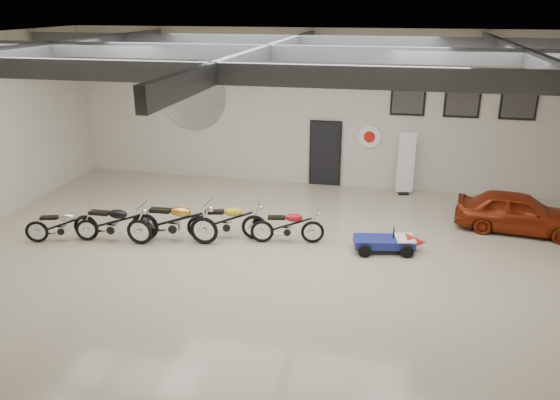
% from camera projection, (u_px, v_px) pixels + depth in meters
% --- Properties ---
extents(floor, '(16.00, 12.00, 0.01)m').
position_uv_depth(floor, '(269.00, 261.00, 12.83)').
color(floor, tan).
rests_on(floor, ground).
extents(ceiling, '(16.00, 12.00, 0.01)m').
position_uv_depth(ceiling, '(268.00, 40.00, 11.12)').
color(ceiling, slate).
rests_on(ceiling, back_wall).
extents(back_wall, '(16.00, 0.02, 5.00)m').
position_uv_depth(back_wall, '(311.00, 109.00, 17.49)').
color(back_wall, beige).
rests_on(back_wall, floor).
extents(ceiling_beams, '(15.80, 11.80, 0.32)m').
position_uv_depth(ceiling_beams, '(268.00, 53.00, 11.20)').
color(ceiling_beams, '#57595F').
rests_on(ceiling_beams, ceiling).
extents(door, '(0.92, 0.08, 2.10)m').
position_uv_depth(door, '(325.00, 154.00, 17.84)').
color(door, black).
rests_on(door, back_wall).
extents(logo_plaque, '(2.30, 0.06, 1.16)m').
position_uv_depth(logo_plaque, '(192.00, 96.00, 18.12)').
color(logo_plaque, silver).
rests_on(logo_plaque, back_wall).
extents(poster_left, '(1.05, 0.08, 1.35)m').
position_uv_depth(poster_left, '(408.00, 94.00, 16.65)').
color(poster_left, black).
rests_on(poster_left, back_wall).
extents(poster_mid, '(1.05, 0.08, 1.35)m').
position_uv_depth(poster_mid, '(463.00, 95.00, 16.34)').
color(poster_mid, black).
rests_on(poster_mid, back_wall).
extents(poster_right, '(1.05, 0.08, 1.35)m').
position_uv_depth(poster_right, '(520.00, 97.00, 16.03)').
color(poster_right, black).
rests_on(poster_right, back_wall).
extents(oil_sign, '(0.72, 0.10, 0.72)m').
position_uv_depth(oil_sign, '(370.00, 137.00, 17.34)').
color(oil_sign, white).
rests_on(oil_sign, back_wall).
extents(banner_stand, '(0.56, 0.32, 1.95)m').
position_uv_depth(banner_stand, '(406.00, 165.00, 16.94)').
color(banner_stand, white).
rests_on(banner_stand, floor).
extents(motorcycle_silver, '(1.85, 1.04, 0.92)m').
position_uv_depth(motorcycle_silver, '(61.00, 225.00, 13.72)').
color(motorcycle_silver, silver).
rests_on(motorcycle_silver, floor).
extents(motorcycle_black, '(2.08, 0.69, 1.07)m').
position_uv_depth(motorcycle_black, '(112.00, 222.00, 13.67)').
color(motorcycle_black, silver).
rests_on(motorcycle_black, floor).
extents(motorcycle_gold, '(2.25, 0.78, 1.16)m').
position_uv_depth(motorcycle_gold, '(174.00, 221.00, 13.66)').
color(motorcycle_gold, silver).
rests_on(motorcycle_gold, floor).
extents(motorcycle_yellow, '(2.08, 1.04, 1.03)m').
position_uv_depth(motorcycle_yellow, '(227.00, 220.00, 13.86)').
color(motorcycle_yellow, silver).
rests_on(motorcycle_yellow, floor).
extents(motorcycle_red, '(1.89, 0.88, 0.94)m').
position_uv_depth(motorcycle_red, '(287.00, 225.00, 13.65)').
color(motorcycle_red, silver).
rests_on(motorcycle_red, floor).
extents(go_kart, '(1.89, 1.11, 0.64)m').
position_uv_depth(go_kart, '(390.00, 239.00, 13.23)').
color(go_kart, navy).
rests_on(go_kart, floor).
extents(vintage_car, '(1.66, 3.28, 1.07)m').
position_uv_depth(vintage_car, '(518.00, 212.00, 14.34)').
color(vintage_car, maroon).
rests_on(vintage_car, floor).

